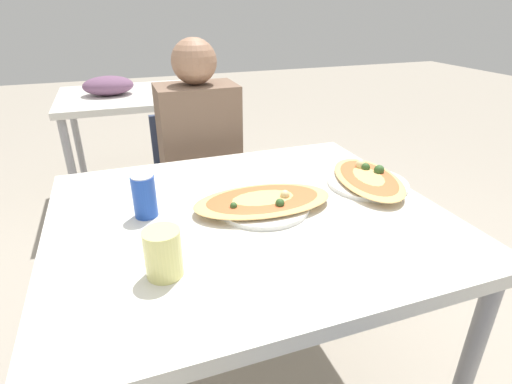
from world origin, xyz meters
The scene contains 8 objects.
dining_table centered at (0.00, 0.00, 0.68)m, with size 1.12×0.97×0.75m.
chair_far_seated centered at (0.01, 0.81, 0.47)m, with size 0.40×0.40×0.83m.
person_seated centered at (0.01, 0.70, 0.69)m, with size 0.34×0.25×1.18m.
pizza_main centered at (0.05, 0.01, 0.77)m, with size 0.43×0.28×0.05m.
soda_can centered at (-0.28, 0.08, 0.82)m, with size 0.07×0.07×0.12m.
drink_glass centered at (-0.27, -0.21, 0.81)m, with size 0.08×0.08×0.11m.
pizza_second centered at (0.44, 0.05, 0.77)m, with size 0.27×0.40×0.06m.
background_table centered at (-0.16, 1.84, 0.70)m, with size 1.10×0.80×0.87m.
Camera 1 is at (-0.33, -0.98, 1.31)m, focal length 28.00 mm.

